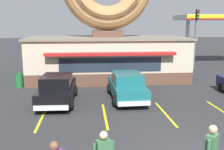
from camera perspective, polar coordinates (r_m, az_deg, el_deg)
The scene contains 10 objects.
donut_shop_building at distance 21.08m, azimuth -1.01°, elevation 9.34°, with size 12.30×6.75×10.96m.
car_black at distance 14.90m, azimuth -11.85°, elevation -2.76°, with size 2.09×4.61×1.60m.
car_teal at distance 15.27m, azimuth 3.27°, elevation -2.20°, with size 2.05×4.59×1.60m.
trash_bin at distance 19.44m, azimuth -19.54°, elevation -1.08°, with size 0.57×0.57×0.97m.
traffic_light_pole at distance 26.55m, azimuth 17.80°, elevation 9.10°, with size 0.28×0.47×5.80m.
gas_station_canopy at distance 31.13m, azimuth 22.38°, elevation 11.14°, with size 9.00×4.46×5.30m.
parking_stripe_left at distance 13.01m, azimuth -15.01°, elevation -8.93°, with size 0.12×3.60×0.01m, color yellow.
parking_stripe_mid_left at distance 12.85m, azimuth -1.55°, elevation -8.80°, with size 0.12×3.60×0.01m, color yellow.
parking_stripe_centre at distance 13.38m, azimuth 11.51°, elevation -8.21°, with size 0.12×3.60×0.01m, color yellow.
parking_stripe_mid_right at distance 14.52m, azimuth 23.00°, elevation -7.35°, with size 0.12×3.60×0.01m, color yellow.
Camera 1 is at (-3.69, -7.07, 4.36)m, focal length 42.00 mm.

